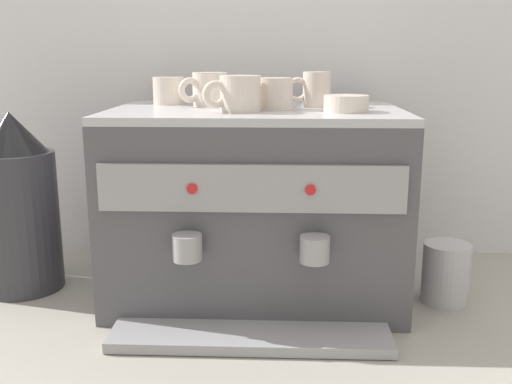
{
  "coord_description": "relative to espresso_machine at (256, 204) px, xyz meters",
  "views": [
    {
      "loc": [
        0.05,
        -1.27,
        0.53
      ],
      "look_at": [
        0.0,
        0.0,
        0.23
      ],
      "focal_mm": 40.99,
      "sensor_mm": 36.0,
      "label": 1
    }
  ],
  "objects": [
    {
      "name": "milk_pitcher",
      "position": [
        0.42,
        -0.04,
        -0.14
      ],
      "size": [
        0.1,
        0.1,
        0.13
      ],
      "primitive_type": "cylinder",
      "color": "#B7B7BC",
      "rests_on": "ground_plane"
    },
    {
      "name": "coffee_grinder",
      "position": [
        -0.54,
        -0.0,
        -0.01
      ],
      "size": [
        0.18,
        0.18,
        0.41
      ],
      "color": "#333338",
      "rests_on": "ground_plane"
    },
    {
      "name": "ceramic_cup_4",
      "position": [
        0.04,
        -0.01,
        0.24
      ],
      "size": [
        0.08,
        0.11,
        0.07
      ],
      "color": "beige",
      "rests_on": "espresso_machine"
    },
    {
      "name": "ground_plane",
      "position": [
        0.0,
        0.0,
        -0.21
      ],
      "size": [
        4.0,
        4.0,
        0.0
      ],
      "primitive_type": "plane",
      "color": "#9E998E"
    },
    {
      "name": "ceramic_cup_2",
      "position": [
        -0.11,
        0.06,
        0.25
      ],
      "size": [
        0.11,
        0.09,
        0.07
      ],
      "color": "beige",
      "rests_on": "espresso_machine"
    },
    {
      "name": "ceramic_cup_3",
      "position": [
        0.13,
        0.06,
        0.25
      ],
      "size": [
        0.1,
        0.06,
        0.08
      ],
      "color": "beige",
      "rests_on": "espresso_machine"
    },
    {
      "name": "espresso_machine",
      "position": [
        0.0,
        0.0,
        0.0
      ],
      "size": [
        0.63,
        0.52,
        0.42
      ],
      "color": "#4C4C51",
      "rests_on": "ground_plane"
    },
    {
      "name": "tiled_backsplash_wall",
      "position": [
        0.0,
        0.31,
        0.34
      ],
      "size": [
        2.8,
        0.03,
        1.09
      ],
      "primitive_type": "cube",
      "color": "silver",
      "rests_on": "ground_plane"
    },
    {
      "name": "ceramic_cup_1",
      "position": [
        -0.03,
        -0.07,
        0.25
      ],
      "size": [
        0.12,
        0.09,
        0.07
      ],
      "color": "beige",
      "rests_on": "espresso_machine"
    },
    {
      "name": "ceramic_bowl_0",
      "position": [
        0.19,
        -0.06,
        0.23
      ],
      "size": [
        0.09,
        0.09,
        0.03
      ],
      "color": "beige",
      "rests_on": "espresso_machine"
    },
    {
      "name": "ceramic_bowl_1",
      "position": [
        -0.0,
        0.08,
        0.23
      ],
      "size": [
        0.1,
        0.1,
        0.04
      ],
      "color": "beige",
      "rests_on": "espresso_machine"
    },
    {
      "name": "ceramic_cup_0",
      "position": [
        -0.21,
        0.11,
        0.24
      ],
      "size": [
        0.07,
        0.11,
        0.06
      ],
      "color": "beige",
      "rests_on": "espresso_machine"
    }
  ]
}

